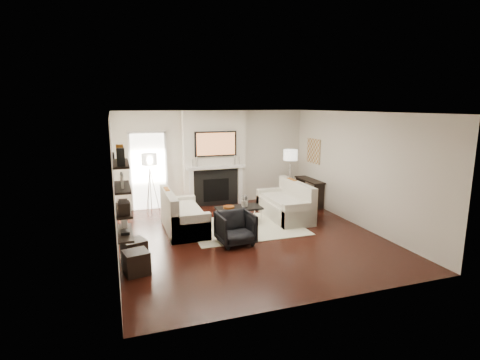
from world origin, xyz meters
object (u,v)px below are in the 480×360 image
object	(u,v)px
armchair	(236,227)
lamp_right_shade	(290,155)
loveseat_left_base	(184,221)
ottoman_near	(134,250)
coffee_table	(239,208)
lamp_left_shade	(149,159)
loveseat_right_base	(284,210)

from	to	relation	value
armchair	lamp_right_shade	xyz separation A→B (m)	(2.47, 2.51, 1.08)
loveseat_left_base	ottoman_near	distance (m)	1.87
loveseat_left_base	lamp_right_shade	world-z (taller)	lamp_right_shade
coffee_table	ottoman_near	size ratio (longest dim) A/B	2.75
armchair	lamp_left_shade	world-z (taller)	lamp_left_shade
loveseat_right_base	lamp_left_shade	xyz separation A→B (m)	(-3.18, 1.60, 1.24)
armchair	lamp_left_shade	bearing A→B (deg)	112.17
lamp_left_shade	lamp_right_shade	bearing A→B (deg)	-6.12
ottoman_near	lamp_right_shade	bearing A→B (deg)	31.09
coffee_table	lamp_left_shade	distance (m)	2.76
loveseat_left_base	coffee_table	bearing A→B (deg)	0.50
loveseat_right_base	ottoman_near	bearing A→B (deg)	-157.90
lamp_left_shade	loveseat_right_base	bearing A→B (deg)	-26.67
coffee_table	armchair	size ratio (longest dim) A/B	1.50
armchair	lamp_right_shade	size ratio (longest dim) A/B	1.83
loveseat_right_base	armchair	xyz separation A→B (m)	(-1.75, -1.33, 0.16)
lamp_left_shade	loveseat_left_base	bearing A→B (deg)	-71.31
armchair	ottoman_near	xyz separation A→B (m)	(-2.05, -0.22, -0.17)
coffee_table	armchair	xyz separation A→B (m)	(-0.48, -1.23, -0.03)
lamp_right_shade	ottoman_near	distance (m)	5.42
ottoman_near	coffee_table	bearing A→B (deg)	29.77
coffee_table	loveseat_left_base	bearing A→B (deg)	-179.50
loveseat_left_base	loveseat_right_base	bearing A→B (deg)	2.36
loveseat_right_base	ottoman_near	xyz separation A→B (m)	(-3.80, -1.54, -0.01)
lamp_left_shade	lamp_right_shade	size ratio (longest dim) A/B	1.00
loveseat_left_base	loveseat_right_base	size ratio (longest dim) A/B	1.00
coffee_table	ottoman_near	xyz separation A→B (m)	(-2.53, -1.45, -0.20)
armchair	ottoman_near	world-z (taller)	armchair
lamp_right_shade	lamp_left_shade	bearing A→B (deg)	173.88
coffee_table	armchair	bearing A→B (deg)	-111.34
lamp_left_shade	coffee_table	bearing A→B (deg)	-41.55
loveseat_right_base	lamp_left_shade	distance (m)	3.77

